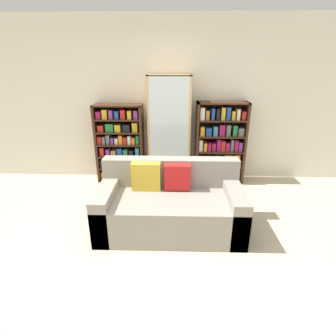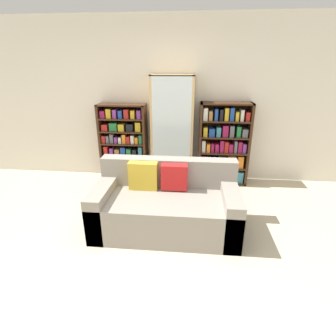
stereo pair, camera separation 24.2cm
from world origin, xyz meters
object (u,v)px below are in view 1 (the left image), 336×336
couch (170,206)px  display_cabinet (169,131)px  bookshelf_left (120,145)px  bookshelf_right (220,144)px  wine_bottle (199,184)px

couch → display_cabinet: bearing=91.7°
couch → bookshelf_left: 1.79m
bookshelf_right → wine_bottle: size_ratio=4.01×
display_cabinet → bookshelf_right: (0.88, 0.02, -0.24)m
couch → wine_bottle: 1.10m
bookshelf_left → display_cabinet: 0.90m
bookshelf_left → wine_bottle: bearing=-20.8°
couch → bookshelf_left: size_ratio=1.31×
wine_bottle → bookshelf_left: bearing=159.2°
couch → display_cabinet: (-0.04, 1.49, 0.60)m
display_cabinet → wine_bottle: display_cabinet is taller
couch → display_cabinet: size_ratio=0.96×
display_cabinet → bookshelf_left: bearing=178.9°
couch → bookshelf_left: bookshelf_left is taller
couch → wine_bottle: bearing=65.9°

